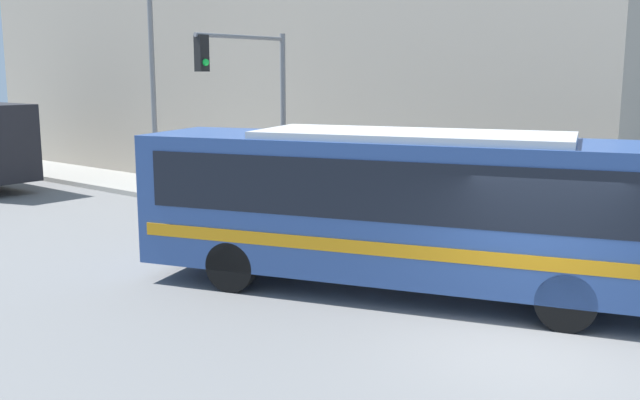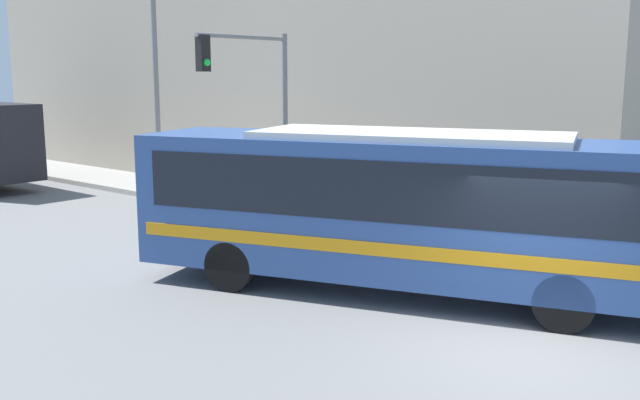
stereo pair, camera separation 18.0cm
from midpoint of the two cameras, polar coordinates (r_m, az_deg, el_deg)
The scene contains 7 objects.
ground_plane at distance 11.46m, azimuth 16.16°, elevation -11.46°, with size 120.00×120.00×0.00m, color slate.
sidewalk at distance 29.12m, azimuth -16.85°, elevation 1.69°, with size 2.81×70.00×0.17m.
building_facade at distance 27.92m, azimuth -3.97°, elevation 11.13°, with size 6.00×28.31×9.28m.
city_bus at distance 13.38m, azimuth 7.51°, elevation -0.12°, with size 5.61×10.62×3.08m.
fire_hydrant at distance 16.86m, azimuth 14.78°, elevation -2.68°, with size 0.20×0.27×0.65m.
traffic_light_pole at distance 19.62m, azimuth -4.87°, elevation 8.68°, with size 3.28×0.35×5.05m.
street_lamp at distance 24.79m, azimuth -13.44°, elevation 11.87°, with size 2.56×0.28×8.27m.
Camera 2 is at (-9.79, -4.22, 4.14)m, focal length 40.00 mm.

